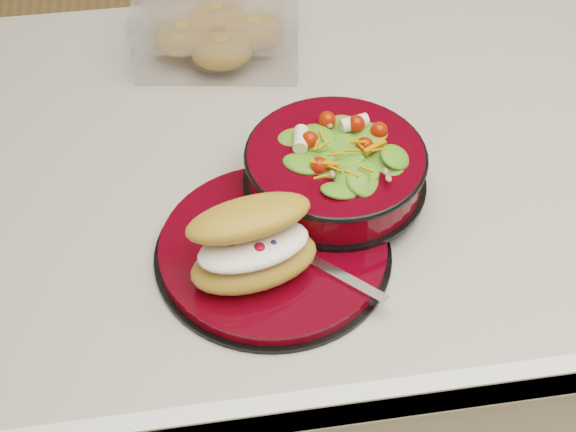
{
  "coord_description": "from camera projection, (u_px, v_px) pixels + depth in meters",
  "views": [
    {
      "loc": [
        -0.29,
        -0.76,
        1.58
      ],
      "look_at": [
        -0.2,
        -0.15,
        0.94
      ],
      "focal_mm": 50.0,
      "sensor_mm": 36.0,
      "label": 1
    }
  ],
  "objects": [
    {
      "name": "fork",
      "position": [
        316.0,
        262.0,
        0.86
      ],
      "size": [
        0.13,
        0.13,
        0.0
      ],
      "rotation": [
        0.0,
        0.0,
        0.79
      ],
      "color": "silver",
      "rests_on": "dinner_plate"
    },
    {
      "name": "croissant",
      "position": [
        253.0,
        244.0,
        0.83
      ],
      "size": [
        0.15,
        0.12,
        0.08
      ],
      "rotation": [
        0.0,
        0.0,
        0.22
      ],
      "color": "gold",
      "rests_on": "dinner_plate"
    },
    {
      "name": "island_counter",
      "position": [
        392.0,
        336.0,
        1.36
      ],
      "size": [
        1.24,
        0.74,
        0.9
      ],
      "color": "silver",
      "rests_on": "ground"
    },
    {
      "name": "pastry_box",
      "position": [
        218.0,
        26.0,
        1.14
      ],
      "size": [
        0.25,
        0.2,
        0.09
      ],
      "rotation": [
        0.0,
        0.0,
        -0.16
      ],
      "color": "white",
      "rests_on": "island_counter"
    },
    {
      "name": "dinner_plate",
      "position": [
        274.0,
        250.0,
        0.89
      ],
      "size": [
        0.27,
        0.27,
        0.02
      ],
      "rotation": [
        0.0,
        0.0,
        0.38
      ],
      "color": "black",
      "rests_on": "island_counter"
    },
    {
      "name": "salad_bowl",
      "position": [
        335.0,
        162.0,
        0.93
      ],
      "size": [
        0.22,
        0.22,
        0.09
      ],
      "rotation": [
        0.0,
        0.0,
        0.04
      ],
      "color": "black",
      "rests_on": "dinner_plate"
    }
  ]
}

